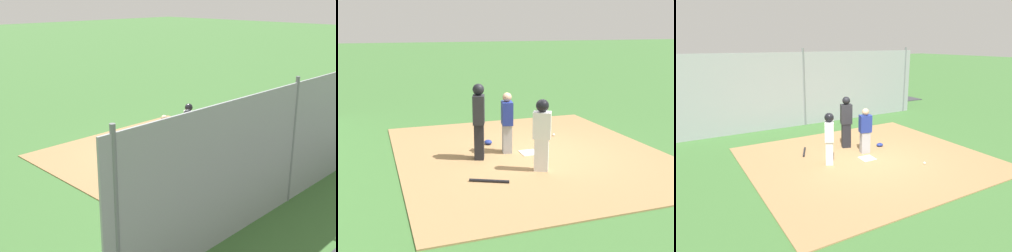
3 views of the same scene
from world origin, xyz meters
TOP-DOWN VIEW (x-y plane):
  - ground_plane at (0.00, 0.00)m, footprint 140.00×140.00m
  - dirt_infield at (0.00, 0.00)m, footprint 7.20×6.40m
  - home_plate at (0.00, 0.00)m, footprint 0.45×0.45m
  - catcher at (-0.25, -0.51)m, footprint 0.43×0.33m
  - umpire at (0.01, -1.29)m, footprint 0.44×0.37m
  - runner at (1.22, -0.23)m, footprint 0.41×0.46m
  - baseball_bat at (1.51, -1.50)m, footprint 0.41×0.76m
  - catcher_mask at (-1.06, -0.76)m, footprint 0.24×0.20m
  - baseball at (-1.24, 1.26)m, footprint 0.07×0.07m
  - backstop_fence at (0.00, -4.94)m, footprint 12.00×0.10m

SIDE VIEW (x-z plane):
  - ground_plane at x=0.00m, z-range 0.00..0.00m
  - dirt_infield at x=0.00m, z-range 0.00..0.03m
  - home_plate at x=0.00m, z-range 0.03..0.05m
  - baseball_bat at x=1.51m, z-range 0.03..0.09m
  - baseball at x=-1.24m, z-range 0.03..0.10m
  - catcher_mask at x=-1.06m, z-range 0.03..0.15m
  - catcher at x=-0.25m, z-range 0.05..1.56m
  - runner at x=1.22m, z-range 0.13..1.71m
  - umpire at x=0.01m, z-range 0.08..1.88m
  - backstop_fence at x=0.00m, z-range -0.07..3.28m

